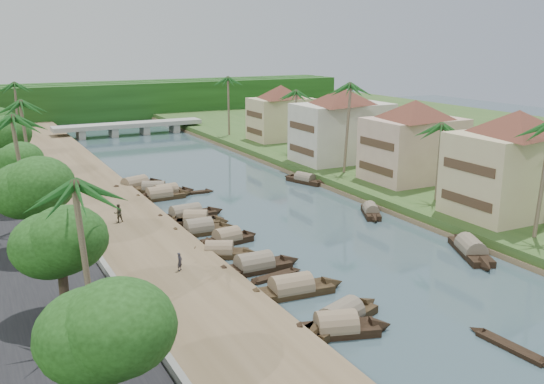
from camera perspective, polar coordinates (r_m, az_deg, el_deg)
name	(u,v)px	position (r m, az deg, el deg)	size (l,w,h in m)	color
ground	(338,248)	(54.22, 6.19, -5.24)	(220.00, 220.00, 0.00)	#374C53
left_bank	(105,211)	(66.08, -15.44, -1.72)	(10.00, 180.00, 0.80)	brown
right_bank	(375,175)	(80.37, 9.67, 1.56)	(16.00, 180.00, 1.20)	#305020
road	(18,219)	(64.92, -22.80, -2.35)	(8.00, 180.00, 1.40)	black
retaining_wall	(63,207)	(65.16, -19.10, -1.36)	(0.40, 180.00, 1.10)	slate
treeline	(97,101)	(145.93, -16.14, 8.23)	(120.00, 14.00, 8.00)	#15330E
bridge	(129,126)	(119.05, -13.32, 6.04)	(28.00, 4.00, 2.40)	gray
building_near	(514,162)	(63.46, 21.86, 2.67)	(14.85, 14.85, 10.20)	#C7B985
building_mid	(414,140)	(75.36, 13.19, 4.83)	(14.11, 14.11, 9.70)	#D4B096
building_far	(342,124)	(85.75, 6.61, 6.39)	(15.59, 15.59, 10.20)	beige
building_distant	(281,112)	(103.34, 0.84, 7.54)	(12.62, 12.62, 9.20)	#C7B985
sampan_0	(341,318)	(40.38, 6.49, -11.71)	(8.53, 4.62, 2.23)	black
sampan_1	(336,328)	(39.10, 6.05, -12.61)	(7.68, 3.89, 2.23)	black
sampan_2	(291,289)	(44.33, 1.83, -9.16)	(8.81, 2.44, 2.28)	black
sampan_3	(254,266)	(48.57, -1.68, -7.00)	(8.40, 2.02, 2.25)	black
sampan_4	(219,252)	(51.85, -4.97, -5.65)	(6.75, 4.54, 1.99)	black
sampan_5	(227,239)	(55.05, -4.24, -4.43)	(6.68, 2.42, 2.11)	black
sampan_6	(199,230)	(57.90, -6.89, -3.54)	(7.44, 2.13, 2.21)	black
sampan_7	(195,220)	(60.96, -7.25, -2.65)	(6.32, 2.15, 1.73)	black
sampan_8	(196,220)	(60.83, -7.19, -2.67)	(6.81, 4.61, 2.13)	black
sampan_9	(186,215)	(62.81, -8.12, -2.15)	(8.98, 2.46, 2.24)	black
sampan_10	(159,196)	(70.84, -10.55, -0.36)	(8.12, 2.13, 2.22)	black
sampan_11	(166,193)	(71.92, -9.94, -0.11)	(7.80, 2.70, 2.20)	black
sampan_12	(154,189)	(74.31, -11.06, 0.30)	(7.75, 4.65, 1.92)	black
sampan_13	(135,186)	(76.36, -12.76, 0.59)	(8.68, 4.72, 2.34)	black
sampan_14	(471,250)	(54.87, 18.20, -5.20)	(5.50, 9.05, 2.23)	black
sampan_15	(371,212)	(64.29, 9.30, -1.83)	(4.13, 6.35, 1.80)	black
sampan_16	(305,180)	(77.70, 3.13, 1.15)	(3.70, 7.45, 1.86)	black
canoe_0	(511,348)	(40.00, 21.58, -13.47)	(1.36, 6.37, 0.84)	black
canoe_1	(275,277)	(47.37, 0.25, -7.98)	(5.34, 1.67, 0.85)	black
canoe_2	(191,193)	(72.72, -7.64, -0.12)	(5.89, 1.17, 0.85)	black
palm_1	(441,127)	(65.82, 15.63, 5.92)	(3.20, 3.20, 9.58)	#73604D
palm_2	(347,87)	(77.26, 7.11, 9.78)	(3.20, 3.20, 12.74)	#73604D
palm_3	(294,93)	(90.99, 2.06, 9.30)	(3.20, 3.20, 10.68)	#73604D
palm_4	(81,187)	(34.73, -17.50, 0.48)	(3.20, 3.20, 10.52)	#73604D
palm_5	(18,120)	(57.16, -22.78, 6.31)	(3.20, 3.20, 11.59)	#73604D
palm_6	(24,104)	(72.64, -22.30, 7.67)	(3.20, 3.20, 11.37)	#73604D
palm_7	(228,79)	(107.80, -4.15, 10.53)	(3.20, 3.20, 11.60)	#73604D
palm_8	(13,85)	(103.23, -23.16, 9.23)	(3.20, 3.20, 11.32)	#73604D
tree_0	(107,332)	(27.26, -15.31, -12.63)	(5.03, 5.03, 6.69)	#433426
tree_1	(60,243)	(38.73, -19.36, -4.55)	(4.91, 4.91, 6.78)	#433426
tree_2	(33,188)	(51.21, -21.58, 0.31)	(5.53, 5.53, 7.51)	#433426
tree_3	(17,163)	(64.42, -22.88, 2.50)	(4.42, 4.42, 6.64)	#433426
tree_4	(4,136)	(79.70, -23.91, 4.81)	(5.49, 5.49, 7.52)	#433426
tree_6	(365,123)	(89.92, 8.72, 6.42)	(4.35, 4.35, 6.65)	#433426
person_near	(180,262)	(46.99, -8.68, -6.49)	(0.52, 0.34, 1.43)	#2B2A32
person_far	(118,213)	(60.17, -14.27, -1.93)	(0.87, 0.68, 1.78)	#373226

